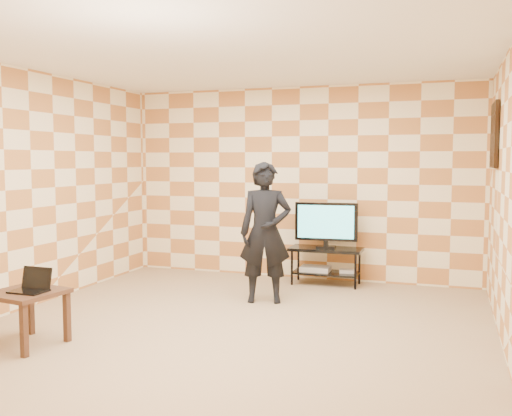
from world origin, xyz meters
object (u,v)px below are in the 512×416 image
object	(u,v)px
tv	(326,223)
side_table	(27,301)
tv_stand	(326,258)
person	(265,232)

from	to	relation	value
tv	side_table	xyz separation A→B (m)	(-2.04, -3.36, -0.43)
side_table	tv	bearing A→B (deg)	58.78
tv_stand	person	xyz separation A→B (m)	(-0.49, -1.15, 0.46)
tv	person	bearing A→B (deg)	-112.85
side_table	tv_stand	bearing A→B (deg)	58.80
tv_stand	person	distance (m)	1.34
tv_stand	tv	xyz separation A→B (m)	(-0.00, -0.00, 0.47)
tv	side_table	world-z (taller)	tv
tv_stand	person	bearing A→B (deg)	-112.81
person	side_table	bearing A→B (deg)	-141.39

